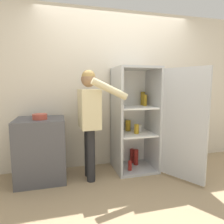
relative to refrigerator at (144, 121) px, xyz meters
name	(u,v)px	position (x,y,z in m)	size (l,w,h in m)	color
ground_plane	(137,190)	(-0.32, -0.56, -0.80)	(12.00, 12.00, 0.00)	tan
wall_back	(116,89)	(-0.32, 0.42, 0.48)	(7.00, 0.06, 2.55)	beige
refrigerator	(144,121)	(0.00, 0.00, 0.00)	(0.99, 1.15, 1.62)	#B7BABC
person	(90,112)	(-0.85, -0.07, 0.17)	(0.62, 0.60, 1.55)	#262628
counter	(41,149)	(-1.52, 0.07, -0.36)	(0.66, 0.60, 0.88)	#4C4C51
bowl	(40,117)	(-1.52, 0.01, 0.12)	(0.19, 0.19, 0.07)	#B24738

